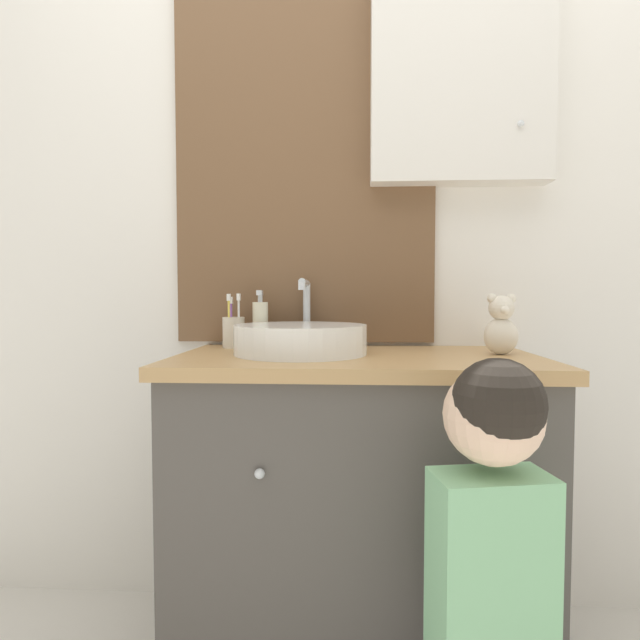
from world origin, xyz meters
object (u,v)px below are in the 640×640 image
Objects in this scene: toothbrush_holder at (234,331)px; soap_dispenser at (260,324)px; child_figure at (492,545)px; sink_basin at (301,338)px; teddy_bear at (501,326)px.

toothbrush_holder is 0.09m from soap_dispenser.
sink_basin is at bearing 131.03° from child_figure.
soap_dispenser reaches higher than toothbrush_holder.
teddy_bear reaches higher than child_figure.
soap_dispenser reaches higher than child_figure.
child_figure is (0.56, -0.63, -0.39)m from soap_dispenser.
teddy_bear is at bearing 0.92° from sink_basin.
soap_dispenser is 0.93m from child_figure.
sink_basin is 0.28m from toothbrush_holder.
sink_basin is 0.72m from child_figure.
teddy_bear is (0.16, 0.48, 0.39)m from child_figure.
child_figure is (0.64, -0.63, -0.36)m from toothbrush_holder.
sink_basin is 0.22m from soap_dispenser.
sink_basin reaches higher than child_figure.
sink_basin reaches higher than soap_dispenser.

